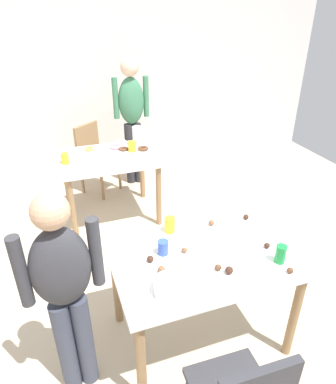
{
  "coord_description": "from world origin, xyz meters",
  "views": [
    {
      "loc": [
        -0.86,
        -1.67,
        2.18
      ],
      "look_at": [
        -0.08,
        0.54,
        0.9
      ],
      "focal_mm": 32.37,
      "sensor_mm": 36.0,
      "label": 1
    }
  ],
  "objects": [
    {
      "name": "ground_plane",
      "position": [
        0.0,
        0.0,
        0.0
      ],
      "size": [
        6.4,
        6.4,
        0.0
      ],
      "primitive_type": "plane",
      "color": "tan"
    },
    {
      "name": "wall_back",
      "position": [
        0.0,
        3.2,
        1.3
      ],
      "size": [
        6.4,
        0.1,
        2.6
      ],
      "primitive_type": "cube",
      "color": "silver",
      "rests_on": "ground_plane"
    },
    {
      "name": "dining_table_near",
      "position": [
        -0.06,
        -0.08,
        0.65
      ],
      "size": [
        1.17,
        0.8,
        0.75
      ],
      "color": "white",
      "rests_on": "ground_plane"
    },
    {
      "name": "dining_table_far",
      "position": [
        -0.33,
        1.76,
        0.64
      ],
      "size": [
        1.03,
        0.78,
        0.75
      ],
      "color": "white",
      "rests_on": "ground_plane"
    },
    {
      "name": "chair_far_table",
      "position": [
        -0.39,
        2.49,
        0.5
      ],
      "size": [
        0.56,
        0.56,
        0.87
      ],
      "color": "olive",
      "rests_on": "ground_plane"
    },
    {
      "name": "person_girl_near",
      "position": [
        -0.93,
        -0.15,
        0.83
      ],
      "size": [
        0.45,
        0.23,
        1.4
      ],
      "color": "#383D4C",
      "rests_on": "ground_plane"
    },
    {
      "name": "person_adult_far",
      "position": [
        0.14,
        2.54,
        0.99
      ],
      "size": [
        0.45,
        0.22,
        1.63
      ],
      "color": "#28282D",
      "rests_on": "ground_plane"
    },
    {
      "name": "mixing_bowl",
      "position": [
        -0.37,
        -0.32,
        0.79
      ],
      "size": [
        0.19,
        0.19,
        0.08
      ],
      "primitive_type": "cylinder",
      "color": "white",
      "rests_on": "dining_table_near"
    },
    {
      "name": "soda_can",
      "position": [
        0.36,
        -0.3,
        0.81
      ],
      "size": [
        0.07,
        0.07,
        0.12
      ],
      "primitive_type": "cylinder",
      "color": "#198438",
      "rests_on": "dining_table_near"
    },
    {
      "name": "fork_near",
      "position": [
        0.25,
        -0.16,
        0.75
      ],
      "size": [
        0.17,
        0.02,
        0.01
      ],
      "primitive_type": "cube",
      "color": "silver",
      "rests_on": "dining_table_near"
    },
    {
      "name": "cup_near_0",
      "position": [
        -0.3,
        0.02,
        0.8
      ],
      "size": [
        0.07,
        0.07,
        0.1
      ],
      "primitive_type": "cylinder",
      "color": "#3351B2",
      "rests_on": "dining_table_near"
    },
    {
      "name": "cup_near_1",
      "position": [
        -0.18,
        0.24,
        0.81
      ],
      "size": [
        0.07,
        0.07,
        0.11
      ],
      "primitive_type": "cylinder",
      "color": "yellow",
      "rests_on": "dining_table_near"
    },
    {
      "name": "cake_ball_0",
      "position": [
        0.36,
        -0.41,
        0.77
      ],
      "size": [
        0.04,
        0.04,
        0.04
      ],
      "primitive_type": "sphere",
      "color": "brown",
      "rests_on": "dining_table_near"
    },
    {
      "name": "cake_ball_1",
      "position": [
        0.37,
        -0.15,
        0.77
      ],
      "size": [
        0.04,
        0.04,
        0.04
      ],
      "primitive_type": "sphere",
      "color": "#3D2319",
      "rests_on": "dining_table_near"
    },
    {
      "name": "cake_ball_2",
      "position": [
        -0.04,
        -0.24,
        0.77
      ],
      "size": [
        0.04,
        0.04,
        0.04
      ],
      "primitive_type": "sphere",
      "color": "brown",
      "rests_on": "dining_table_near"
    },
    {
      "name": "cake_ball_3",
      "position": [
        -0.29,
        -0.21,
        0.77
      ],
      "size": [
        0.05,
        0.05,
        0.05
      ],
      "primitive_type": "sphere",
      "color": "brown",
      "rests_on": "dining_table_near"
    },
    {
      "name": "cake_ball_4",
      "position": [
        0.14,
        0.21,
        0.77
      ],
      "size": [
        0.04,
        0.04,
        0.04
      ],
      "primitive_type": "sphere",
      "color": "brown",
      "rests_on": "dining_table_near"
    },
    {
      "name": "cake_ball_5",
      "position": [
        -0.4,
        -0.03,
        0.77
      ],
      "size": [
        0.04,
        0.04,
        0.04
      ],
      "primitive_type": "sphere",
      "color": "#3D2319",
      "rests_on": "dining_table_near"
    },
    {
      "name": "cake_ball_6",
      "position": [
        -0.17,
        -0.01,
        0.77
      ],
      "size": [
        0.04,
        0.04,
        0.04
      ],
      "primitive_type": "sphere",
      "color": "brown",
      "rests_on": "dining_table_near"
    },
    {
      "name": "cake_ball_7",
      "position": [
        -0.37,
        -0.15,
        0.77
      ],
      "size": [
        0.05,
        0.05,
        0.05
      ],
      "primitive_type": "sphere",
      "color": "brown",
      "rests_on": "dining_table_near"
    },
    {
      "name": "cake_ball_8",
      "position": [
        0.01,
        -0.29,
        0.77
      ],
      "size": [
        0.05,
        0.05,
        0.05
      ],
      "primitive_type": "sphere",
      "color": "#3D2319",
      "rests_on": "dining_table_near"
    },
    {
      "name": "cake_ball_9",
      "position": [
        0.42,
        0.2,
        0.77
      ],
      "size": [
        0.04,
        0.04,
        0.04
      ],
      "primitive_type": "sphere",
      "color": "#3D2319",
      "rests_on": "dining_table_near"
    },
    {
      "name": "pitcher_far",
      "position": [
        0.05,
        1.95,
        0.86
      ],
      "size": [
        0.11,
        0.11,
        0.22
      ],
      "primitive_type": "cylinder",
      "color": "white",
      "rests_on": "dining_table_far"
    },
    {
      "name": "cup_far_0",
      "position": [
        -0.77,
        1.71,
        0.81
      ],
      "size": [
        0.08,
        0.08,
        0.11
      ],
      "primitive_type": "cylinder",
      "color": "yellow",
      "rests_on": "dining_table_far"
    },
    {
      "name": "cup_far_1",
      "position": [
        -0.72,
        1.91,
        0.8
      ],
      "size": [
        0.08,
        0.08,
        0.09
      ],
      "primitive_type": "cylinder",
      "color": "white",
      "rests_on": "dining_table_far"
    },
    {
      "name": "cup_far_2",
      "position": [
        -0.05,
        1.81,
        0.81
      ],
      "size": [
        0.09,
        0.09,
        0.11
      ],
      "primitive_type": "cylinder",
      "color": "yellow",
      "rests_on": "dining_table_far"
    },
    {
      "name": "donut_far_0",
      "position": [
        -0.49,
        2.0,
        0.77
      ],
      "size": [
        0.11,
        0.11,
        0.03
      ],
      "primitive_type": "torus",
      "color": "gold",
      "rests_on": "dining_table_far"
    },
    {
      "name": "donut_far_1",
      "position": [
        -0.13,
        1.87,
        0.77
      ],
      "size": [
        0.1,
        0.1,
        0.03
      ],
      "primitive_type": "torus",
      "color": "brown",
      "rests_on": "dining_table_far"
    },
    {
      "name": "donut_far_2",
      "position": [
        -0.2,
        1.96,
        0.77
      ],
      "size": [
        0.14,
        0.14,
        0.04
      ],
      "primitive_type": "torus",
      "color": "pink",
      "rests_on": "dining_table_far"
    },
    {
      "name": "donut_far_3",
      "position": [
        0.07,
        1.8,
        0.77
      ],
      "size": [
        0.12,
        0.12,
        0.04
      ],
      "primitive_type": "torus",
      "color": "brown",
      "rests_on": "dining_table_far"
    },
    {
      "name": "donut_far_4",
      "position": [
        -0.1,
        2.1,
        0.77
      ],
      "size": [
        0.1,
        0.1,
        0.03
      ],
      "primitive_type": "torus",
      "color": "white",
      "rests_on": "dining_table_far"
    }
  ]
}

